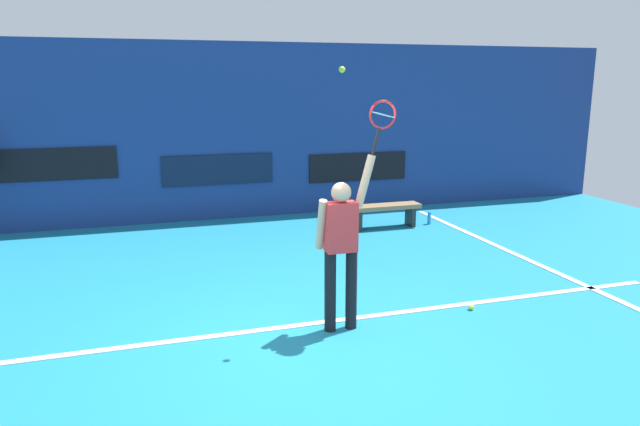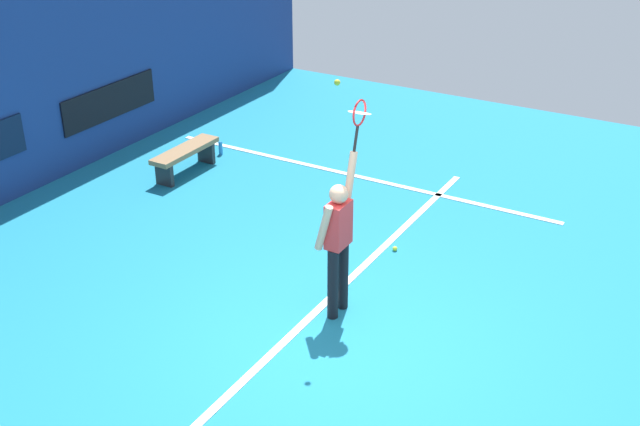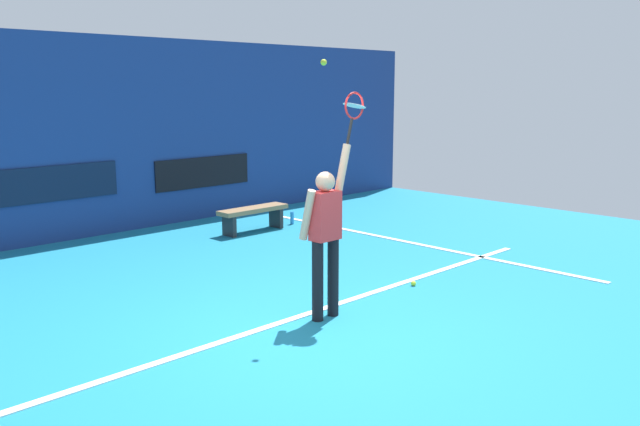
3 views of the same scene
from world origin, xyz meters
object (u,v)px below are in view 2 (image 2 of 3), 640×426
(tennis_racket, at_px, (359,116))
(court_bench, at_px, (185,154))
(spare_ball, at_px, (395,249))
(tennis_ball, at_px, (337,82))
(water_bottle, at_px, (221,148))
(tennis_player, at_px, (338,238))

(tennis_racket, distance_m, court_bench, 5.05)
(court_bench, relative_size, spare_ball, 20.59)
(tennis_ball, xyz_separation_m, court_bench, (2.37, 4.17, -2.53))
(tennis_racket, bearing_deg, water_bottle, 55.52)
(tennis_ball, distance_m, water_bottle, 6.00)
(water_bottle, xyz_separation_m, spare_ball, (-1.62, -4.16, -0.09))
(water_bottle, bearing_deg, tennis_player, -128.48)
(water_bottle, bearing_deg, spare_ball, -111.29)
(tennis_racket, height_order, court_bench, tennis_racket)
(court_bench, bearing_deg, tennis_racket, -114.63)
(tennis_ball, distance_m, spare_ball, 3.31)
(tennis_ball, distance_m, court_bench, 5.42)
(spare_ball, bearing_deg, court_bench, 80.99)
(tennis_player, bearing_deg, spare_ball, 1.50)
(spare_ball, bearing_deg, water_bottle, 68.71)
(tennis_racket, distance_m, tennis_ball, 0.67)
(tennis_player, relative_size, tennis_racket, 3.16)
(tennis_ball, xyz_separation_m, water_bottle, (3.33, 4.17, -2.75))
(court_bench, distance_m, spare_ball, 4.22)
(water_bottle, distance_m, spare_ball, 4.46)
(tennis_racket, height_order, tennis_ball, tennis_ball)
(court_bench, bearing_deg, spare_ball, -99.01)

